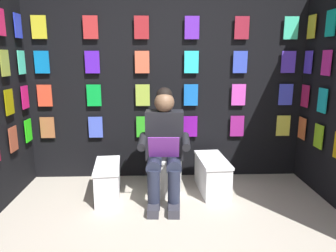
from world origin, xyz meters
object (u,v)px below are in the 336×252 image
Objects in this scene: toilet at (165,163)px; comic_longbox_near at (212,175)px; person_reading at (164,145)px; comic_longbox_far at (108,181)px.

toilet is 1.14× the size of comic_longbox_near.
comic_longbox_near is (-0.55, -0.19, -0.41)m from person_reading.
person_reading is 1.92× the size of comic_longbox_far.
comic_longbox_near is (-0.54, 0.04, -0.13)m from toilet.
person_reading reaches higher than comic_longbox_near.
toilet is 0.66m from comic_longbox_far.
comic_longbox_far is (1.16, 0.13, -0.00)m from comic_longbox_near.
comic_longbox_near is 1.17m from comic_longbox_far.
comic_longbox_far is at bearing -2.40° from person_reading.
person_reading is 1.75× the size of comic_longbox_near.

